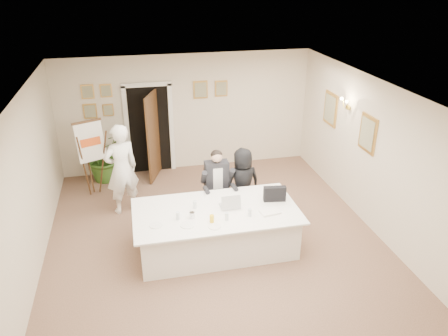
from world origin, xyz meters
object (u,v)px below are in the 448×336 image
potted_palm (104,156)px  seated_man (217,185)px  conference_table (216,229)px  laptop_bag (275,194)px  oj_glass (212,219)px  laptop (230,199)px  steel_jug (192,215)px  standing_man (122,169)px  paper_stack (270,212)px  flip_chart (92,162)px  standing_woman (243,183)px

potted_palm → seated_man: bearing=-45.7°
conference_table → potted_palm: potted_palm is taller
laptop_bag → oj_glass: laptop_bag is taller
laptop → steel_jug: size_ratio=3.24×
potted_palm → laptop_bag: size_ratio=2.92×
seated_man → laptop_bag: bearing=-53.8°
seated_man → standing_man: (-1.80, 0.67, 0.21)m
seated_man → paper_stack: 1.46m
flip_chart → standing_woman: flip_chart is taller
paper_stack → flip_chart: bearing=137.1°
seated_man → paper_stack: (0.64, -1.31, 0.07)m
laptop → conference_table: bearing=-161.8°
laptop_bag → steel_jug: 1.55m
flip_chart → laptop_bag: (3.28, -2.47, 0.13)m
flip_chart → standing_woman: size_ratio=1.17×
seated_man → standing_woman: bearing=-9.6°
conference_table → steel_jug: bearing=-159.7°
seated_man → potted_palm: bearing=128.3°
conference_table → seated_man: seated_man is taller
standing_woman → potted_palm: standing_woman is taller
steel_jug → laptop: bearing=19.5°
seated_man → laptop_bag: 1.28m
seated_man → oj_glass: 1.46m
conference_table → steel_jug: 0.64m
laptop_bag → oj_glass: 1.32m
standing_man → oj_glass: 2.51m
seated_man → steel_jug: (-0.68, -1.20, 0.11)m
standing_woman → oj_glass: size_ratio=11.07×
flip_chart → laptop: flip_chart is taller
seated_man → laptop_bag: size_ratio=3.66×
flip_chart → standing_man: 1.09m
conference_table → potted_palm: bearing=120.8°
seated_man → oj_glass: seated_man is taller
oj_glass → steel_jug: oj_glass is taller
conference_table → paper_stack: (0.88, -0.27, 0.40)m
seated_man → steel_jug: size_ratio=13.17×
seated_man → flip_chart: 2.88m
standing_man → steel_jug: size_ratio=16.99×
flip_chart → laptop_bag: size_ratio=4.24×
paper_stack → oj_glass: bearing=-175.1°
seated_man → laptop: seated_man is taller
standing_man → seated_man: bearing=137.2°
oj_glass → conference_table: bearing=68.2°
paper_stack → laptop_bag: bearing=60.8°
conference_table → oj_glass: oj_glass is taller
laptop → laptop_bag: size_ratio=0.90×
potted_palm → oj_glass: size_ratio=8.89×
conference_table → steel_jug: (-0.44, -0.16, 0.44)m
paper_stack → potted_palm: bearing=128.5°
paper_stack → conference_table: bearing=162.7°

